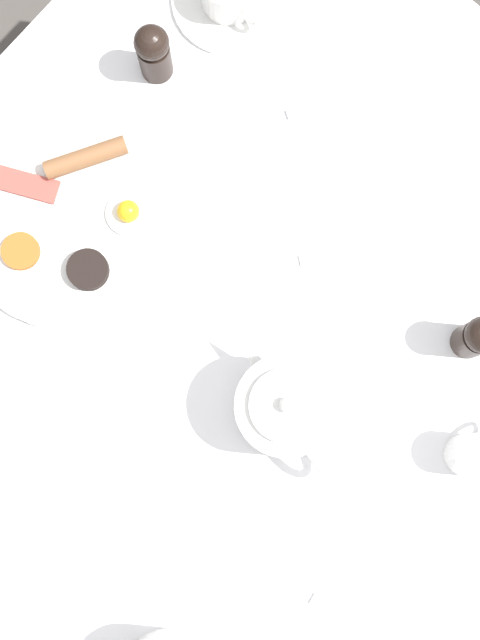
% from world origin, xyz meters
% --- Properties ---
extents(ground_plane, '(8.00, 8.00, 0.00)m').
position_xyz_m(ground_plane, '(0.00, 0.00, 0.00)').
color(ground_plane, '#4C4742').
extents(table, '(1.07, 0.95, 0.72)m').
position_xyz_m(table, '(0.00, 0.00, 0.65)').
color(table, white).
rests_on(table, ground_plane).
extents(breakfast_plate, '(0.29, 0.29, 0.04)m').
position_xyz_m(breakfast_plate, '(-0.04, 0.25, 0.72)').
color(breakfast_plate, white).
rests_on(breakfast_plate, table).
extents(teapot_near, '(0.12, 0.20, 0.12)m').
position_xyz_m(teapot_near, '(-0.05, -0.11, 0.77)').
color(teapot_near, white).
rests_on(teapot_near, table).
extents(creamer_jug, '(0.08, 0.05, 0.06)m').
position_xyz_m(creamer_jug, '(0.06, -0.32, 0.75)').
color(creamer_jug, white).
rests_on(creamer_jug, table).
extents(pepper_grinder, '(0.05, 0.05, 0.10)m').
position_xyz_m(pepper_grinder, '(0.19, 0.30, 0.77)').
color(pepper_grinder, black).
rests_on(pepper_grinder, table).
extents(salt_grinder, '(0.05, 0.05, 0.10)m').
position_xyz_m(salt_grinder, '(0.17, -0.24, 0.77)').
color(salt_grinder, black).
rests_on(salt_grinder, table).
extents(fork_by_plate, '(0.15, 0.11, 0.00)m').
position_xyz_m(fork_by_plate, '(0.32, 0.08, 0.72)').
color(fork_by_plate, silver).
rests_on(fork_by_plate, table).
extents(knife_by_plate, '(0.16, 0.13, 0.00)m').
position_xyz_m(knife_by_plate, '(0.19, -0.06, 0.72)').
color(knife_by_plate, silver).
rests_on(knife_by_plate, table).
extents(spoon_for_tea, '(0.04, 0.16, 0.00)m').
position_xyz_m(spoon_for_tea, '(-0.19, -0.37, 0.72)').
color(spoon_for_tea, silver).
rests_on(spoon_for_tea, table).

